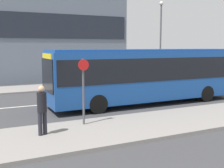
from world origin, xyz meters
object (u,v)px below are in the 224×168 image
at_px(bus_stop_sign, 83,86).
at_px(street_lamp, 161,33).
at_px(parked_car_0, 218,75).
at_px(city_bus, 146,72).
at_px(pedestrian_near_stop, 42,107).

distance_m(bus_stop_sign, street_lamp, 15.79).
bearing_deg(parked_car_0, city_bus, -154.70).
relative_size(pedestrian_near_stop, street_lamp, 0.25).
height_order(city_bus, pedestrian_near_stop, city_bus).
height_order(parked_car_0, pedestrian_near_stop, pedestrian_near_stop).
relative_size(bus_stop_sign, street_lamp, 0.38).
height_order(parked_car_0, bus_stop_sign, bus_stop_sign).
bearing_deg(street_lamp, parked_car_0, -22.99).
relative_size(city_bus, bus_stop_sign, 4.23).
bearing_deg(city_bus, street_lamp, 44.47).
bearing_deg(pedestrian_near_stop, city_bus, 6.40).
distance_m(pedestrian_near_stop, bus_stop_sign, 2.00).
relative_size(city_bus, street_lamp, 1.60).
bearing_deg(street_lamp, bus_stop_sign, -136.53).
xyz_separation_m(city_bus, pedestrian_near_stop, (-6.79, -3.81, -0.66)).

